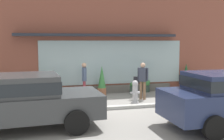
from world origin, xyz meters
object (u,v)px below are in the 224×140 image
potted_plant_doorstep (49,89)px  potted_plant_window_left (146,85)px  fire_hydrant (135,92)px  pedestrian_with_handbag (142,78)px  parked_car_dark_gray (18,98)px  potted_plant_by_entrance (186,78)px  potted_plant_trailing_edge (102,81)px  potted_plant_near_hydrant (132,88)px  pedestrian_passerby (84,78)px

potted_plant_doorstep → potted_plant_window_left: (4.66, -0.01, -0.00)m
fire_hydrant → pedestrian_with_handbag: (0.55, 0.65, 0.43)m
parked_car_dark_gray → potted_plant_window_left: parked_car_dark_gray is taller
potted_plant_by_entrance → fire_hydrant: bearing=-147.8°
potted_plant_by_entrance → potted_plant_trailing_edge: size_ratio=0.99×
potted_plant_near_hydrant → potted_plant_doorstep: size_ratio=0.82×
parked_car_dark_gray → potted_plant_trailing_edge: 5.35m
fire_hydrant → potted_plant_near_hydrant: (0.51, 1.88, -0.19)m
pedestrian_passerby → potted_plant_by_entrance: pedestrian_passerby is taller
pedestrian_passerby → fire_hydrant: bearing=57.5°
potted_plant_near_hydrant → pedestrian_with_handbag: bearing=-88.2°
potted_plant_by_entrance → potted_plant_doorstep: bearing=179.3°
potted_plant_by_entrance → potted_plant_trailing_edge: bearing=-176.2°
potted_plant_near_hydrant → potted_plant_by_entrance: bearing=6.0°
pedestrian_with_handbag → potted_plant_trailing_edge: pedestrian_with_handbag is taller
parked_car_dark_gray → pedestrian_with_handbag: bearing=28.5°
pedestrian_passerby → potted_plant_by_entrance: (5.29, 0.67, -0.25)m
fire_hydrant → parked_car_dark_gray: parked_car_dark_gray is taller
parked_car_dark_gray → potted_plant_trailing_edge: bearing=48.6°
pedestrian_with_handbag → potted_plant_trailing_edge: 1.95m
pedestrian_with_handbag → parked_car_dark_gray: (-4.78, -2.97, -0.01)m
potted_plant_near_hydrant → potted_plant_trailing_edge: bearing=179.4°
pedestrian_with_handbag → potted_plant_by_entrance: (2.93, 1.54, -0.25)m
parked_car_dark_gray → potted_plant_near_hydrant: bearing=38.1°
pedestrian_with_handbag → parked_car_dark_gray: bearing=68.3°
potted_plant_doorstep → potted_plant_window_left: size_ratio=1.06×
pedestrian_passerby → potted_plant_near_hydrant: 2.42m
parked_car_dark_gray → potted_plant_window_left: size_ratio=7.03×
pedestrian_passerby → potted_plant_near_hydrant: bearing=106.4°
pedestrian_passerby → potted_plant_trailing_edge: pedestrian_passerby is taller
parked_car_dark_gray → potted_plant_window_left: bearing=35.9°
potted_plant_by_entrance → potted_plant_doorstep: potted_plant_by_entrance is taller
pedestrian_passerby → potted_plant_by_entrance: 5.33m
potted_plant_by_entrance → parked_car_dark_gray: bearing=-149.7°
potted_plant_trailing_edge → potted_plant_near_hydrant: bearing=-0.6°
potted_plant_near_hydrant → potted_plant_doorstep: 3.82m
potted_plant_doorstep → potted_plant_by_entrance: bearing=-0.7°
fire_hydrant → parked_car_dark_gray: 4.84m
pedestrian_with_handbag → potted_plant_doorstep: (-3.84, 1.62, -0.56)m
fire_hydrant → potted_plant_doorstep: bearing=145.3°
fire_hydrant → pedestrian_passerby: size_ratio=0.60×
fire_hydrant → potted_plant_by_entrance: potted_plant_by_entrance is taller
parked_car_dark_gray → potted_plant_near_hydrant: 6.36m
potted_plant_near_hydrant → potted_plant_by_entrance: size_ratio=0.41×
pedestrian_with_handbag → potted_plant_trailing_edge: bearing=-3.3°
fire_hydrant → pedestrian_passerby: 2.40m
pedestrian_with_handbag → potted_plant_by_entrance: bearing=-115.8°
potted_plant_by_entrance → potted_plant_trailing_edge: 4.43m
pedestrian_with_handbag → potted_plant_by_entrance: size_ratio=1.16×
fire_hydrant → potted_plant_doorstep: (-3.29, 2.27, -0.13)m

